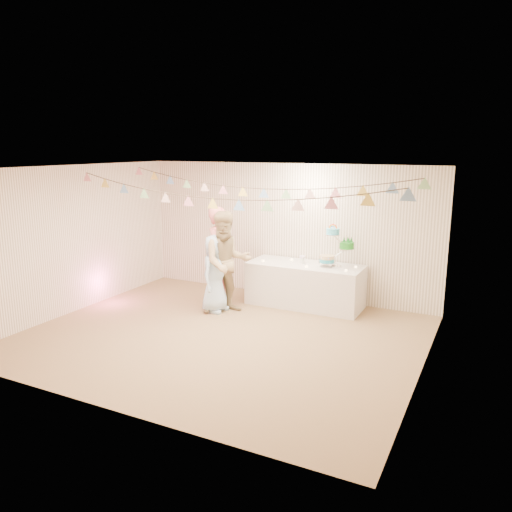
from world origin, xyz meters
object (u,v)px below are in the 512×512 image
at_px(cake_stand, 336,249).
at_px(person_child, 215,273).
at_px(person_adult_b, 227,262).
at_px(person_adult_a, 221,256).
at_px(table, 305,285).

bearing_deg(cake_stand, person_child, -150.35).
bearing_deg(person_adult_b, person_adult_a, 90.60).
relative_size(person_adult_b, person_child, 1.30).
height_order(person_adult_a, person_child, person_adult_a).
xyz_separation_m(cake_stand, person_adult_a, (-2.01, -0.65, -0.19)).
relative_size(cake_stand, person_adult_a, 0.39).
bearing_deg(person_adult_a, table, -65.33).
bearing_deg(table, cake_stand, 5.19).
height_order(person_adult_a, person_adult_b, person_adult_a).
bearing_deg(cake_stand, person_adult_b, -148.96).
distance_m(cake_stand, person_child, 2.19).
bearing_deg(cake_stand, person_adult_a, -162.01).
distance_m(cake_stand, person_adult_b, 1.96).
height_order(table, cake_stand, cake_stand).
bearing_deg(person_adult_b, table, -2.49).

